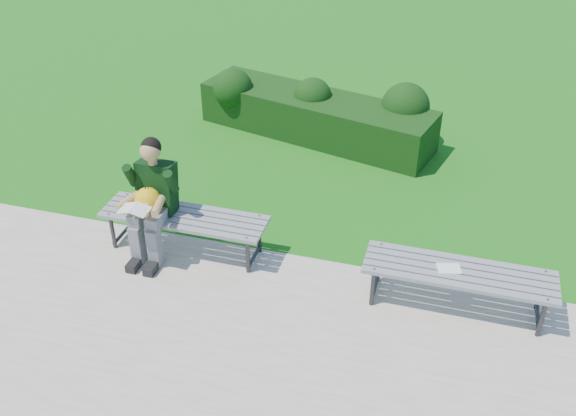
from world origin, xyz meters
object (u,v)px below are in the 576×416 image
object	(u,v)px
hedge	(319,112)
bench_left	(184,219)
seated_boy	(151,196)
paper_sheet	(449,268)
bench_right	(459,275)

from	to	relation	value
hedge	bench_left	xyz separation A→B (m)	(-0.72, -3.16, 0.04)
seated_boy	bench_left	bearing A→B (deg)	18.23
hedge	bench_left	world-z (taller)	hedge
hedge	paper_sheet	distance (m)	3.90
hedge	seated_boy	distance (m)	3.43
hedge	paper_sheet	world-z (taller)	hedge
hedge	paper_sheet	size ratio (longest dim) A/B	14.02
hedge	seated_boy	size ratio (longest dim) A/B	2.71
bench_left	paper_sheet	xyz separation A→B (m)	(2.79, -0.14, 0.06)
bench_right	seated_boy	xyz separation A→B (m)	(-3.19, 0.04, 0.30)
hedge	bench_left	distance (m)	3.24
seated_boy	paper_sheet	xyz separation A→B (m)	(3.09, -0.04, -0.24)
paper_sheet	hedge	bearing A→B (deg)	122.13
hedge	bench_left	size ratio (longest dim) A/B	1.98
seated_boy	hedge	bearing A→B (deg)	72.64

